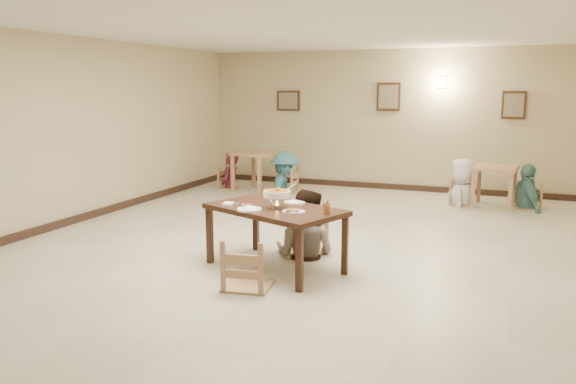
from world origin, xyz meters
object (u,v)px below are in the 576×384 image
at_px(bg_diner_a, 230,152).
at_px(bg_diner_b, 285,151).
at_px(bg_table_left, 256,159).
at_px(bg_chair_rl, 463,180).
at_px(chair_far, 307,215).
at_px(main_table, 275,214).
at_px(main_diner, 305,189).
at_px(bg_diner_c, 464,159).
at_px(bg_chair_ll, 230,168).
at_px(curry_warmer, 277,194).
at_px(bg_diner_d, 529,163).
at_px(bg_chair_rr, 527,184).
at_px(chair_near, 247,240).
at_px(drink_glass, 326,208).
at_px(bg_table_right, 495,174).
at_px(bg_chair_lr, 285,169).

bearing_deg(bg_diner_a, bg_diner_b, 83.55).
relative_size(bg_table_left, bg_chair_rl, 1.07).
distance_m(chair_far, bg_chair_rl, 4.40).
relative_size(main_table, main_diner, 1.05).
xyz_separation_m(bg_table_left, bg_diner_c, (4.25, 0.09, 0.18)).
relative_size(chair_far, bg_chair_ll, 1.10).
relative_size(curry_warmer, bg_chair_ll, 0.39).
distance_m(main_diner, bg_diner_c, 4.52).
relative_size(bg_diner_a, bg_diner_d, 0.97).
bearing_deg(bg_chair_rl, bg_diner_b, 89.96).
distance_m(curry_warmer, bg_chair_ll, 5.81).
relative_size(bg_chair_rr, bg_diner_a, 0.56).
distance_m(bg_diner_b, bg_diner_d, 4.73).
bearing_deg(bg_diner_a, bg_diner_c, 84.96).
height_order(main_diner, bg_chair_rr, main_diner).
distance_m(chair_far, bg_chair_rr, 4.99).
bearing_deg(bg_table_left, chair_near, -66.19).
xyz_separation_m(main_table, bg_chair_ll, (-3.10, 4.82, -0.22)).
bearing_deg(bg_chair_rr, bg_table_left, -109.33).
distance_m(bg_table_left, bg_diner_a, 0.66).
height_order(chair_far, drink_glass, chair_far).
height_order(drink_glass, bg_table_right, drink_glass).
bearing_deg(bg_table_right, bg_diner_b, -178.87).
distance_m(bg_chair_lr, bg_diner_a, 1.34).
xyz_separation_m(main_table, drink_glass, (0.69, -0.14, 0.16)).
height_order(chair_far, bg_chair_rr, chair_far).
bearing_deg(drink_glass, chair_far, 120.98).
height_order(bg_chair_rl, bg_chair_rr, bg_chair_rl).
relative_size(main_diner, bg_chair_rr, 1.96).
distance_m(drink_glass, bg_chair_rr, 5.56).
relative_size(curry_warmer, bg_chair_rl, 0.39).
distance_m(bg_chair_lr, bg_diner_b, 0.37).
relative_size(chair_near, bg_table_left, 1.07).
bearing_deg(chair_near, chair_far, -105.34).
relative_size(main_diner, drink_glass, 11.04).
distance_m(chair_far, bg_chair_lr, 4.44).
xyz_separation_m(main_table, bg_diner_a, (-3.10, 4.82, 0.12)).
xyz_separation_m(bg_table_left, bg_chair_rl, (4.25, 0.09, -0.23)).
bearing_deg(bg_diner_a, bg_table_left, 81.28).
xyz_separation_m(bg_diner_b, bg_diner_d, (4.73, 0.13, -0.04)).
distance_m(chair_near, bg_chair_lr, 5.80).
relative_size(bg_table_right, bg_chair_lr, 0.82).
height_order(drink_glass, bg_table_left, drink_glass).
xyz_separation_m(bg_chair_ll, bg_diner_d, (6.03, 0.12, 0.37)).
bearing_deg(bg_table_right, drink_glass, -108.40).
height_order(bg_table_right, bg_diner_d, bg_diner_d).
distance_m(chair_near, bg_table_left, 6.01).
bearing_deg(bg_diner_c, bg_diner_a, -86.28).
bearing_deg(bg_table_right, main_table, -115.81).
distance_m(main_diner, bg_chair_ll, 5.29).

